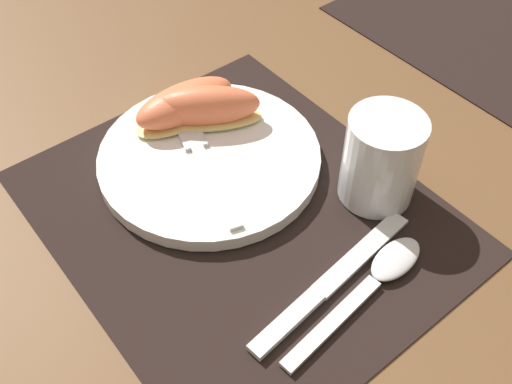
{
  "coord_description": "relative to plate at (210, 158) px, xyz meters",
  "views": [
    {
      "loc": [
        0.32,
        -0.24,
        0.48
      ],
      "look_at": [
        0.0,
        0.02,
        0.02
      ],
      "focal_mm": 42.0,
      "sensor_mm": 36.0,
      "label": 1
    }
  ],
  "objects": [
    {
      "name": "plate",
      "position": [
        0.0,
        0.0,
        0.0
      ],
      "size": [
        0.25,
        0.25,
        0.02
      ],
      "color": "white",
      "rests_on": "placemat"
    },
    {
      "name": "ground_plane",
      "position": [
        0.08,
        -0.02,
        -0.01
      ],
      "size": [
        3.0,
        3.0,
        0.0
      ],
      "primitive_type": "plane",
      "color": "brown"
    },
    {
      "name": "juice_glass",
      "position": [
        0.15,
        0.11,
        0.04
      ],
      "size": [
        0.08,
        0.08,
        0.1
      ],
      "color": "silver",
      "rests_on": "placemat"
    },
    {
      "name": "knife",
      "position": [
        0.2,
        -0.01,
        -0.01
      ],
      "size": [
        0.04,
        0.22,
        0.01
      ],
      "color": "silver",
      "rests_on": "placemat"
    },
    {
      "name": "fork",
      "position": [
        -0.0,
        -0.01,
        0.01
      ],
      "size": [
        0.2,
        0.08,
        0.0
      ],
      "color": "silver",
      "rests_on": "plate"
    },
    {
      "name": "spoon",
      "position": [
        0.23,
        0.04,
        -0.0
      ],
      "size": [
        0.04,
        0.19,
        0.01
      ],
      "color": "silver",
      "rests_on": "placemat"
    },
    {
      "name": "citrus_wedge_1",
      "position": [
        -0.07,
        0.01,
        0.03
      ],
      "size": [
        0.06,
        0.13,
        0.04
      ],
      "color": "#F4DB84",
      "rests_on": "plate"
    },
    {
      "name": "placemat",
      "position": [
        0.08,
        -0.02,
        -0.01
      ],
      "size": [
        0.43,
        0.36,
        0.0
      ],
      "color": "black",
      "rests_on": "ground_plane"
    },
    {
      "name": "citrus_wedge_0",
      "position": [
        -0.04,
        0.03,
        0.03
      ],
      "size": [
        0.11,
        0.13,
        0.05
      ],
      "color": "#F4DB84",
      "rests_on": "plate"
    }
  ]
}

